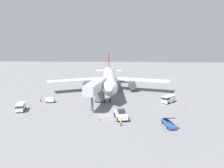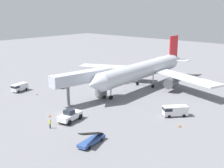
{
  "view_description": "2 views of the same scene",
  "coord_description": "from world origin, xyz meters",
  "px_view_note": "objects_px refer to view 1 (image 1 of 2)",
  "views": [
    {
      "loc": [
        4.63,
        -62.79,
        19.85
      ],
      "look_at": [
        0.38,
        21.16,
        4.52
      ],
      "focal_mm": 40.43,
      "sensor_mm": 36.0,
      "label": 1
    },
    {
      "loc": [
        49.12,
        -40.6,
        22.66
      ],
      "look_at": [
        -1.29,
        16.02,
        3.44
      ],
      "focal_mm": 48.78,
      "sensor_mm": 36.0,
      "label": 2
    }
  ],
  "objects_px": {
    "airplane_at_gate": "(109,78)",
    "safety_cone_charlie": "(185,106)",
    "ground_crew_worker_foreground": "(121,122)",
    "ground_crew_worker_midground": "(41,99)",
    "pushback_tug": "(121,115)",
    "service_van_near_left": "(20,107)",
    "safety_cone_bravo": "(46,109)",
    "baggage_cart_mid_right": "(50,100)",
    "safety_cone_alpha": "(100,119)",
    "belt_loader_truck": "(169,123)",
    "service_van_near_right": "(168,99)",
    "jet_bridge": "(96,87)"
  },
  "relations": [
    {
      "from": "belt_loader_truck",
      "to": "baggage_cart_mid_right",
      "type": "bearing_deg",
      "value": 149.07
    },
    {
      "from": "belt_loader_truck",
      "to": "safety_cone_charlie",
      "type": "distance_m",
      "value": 18.35
    },
    {
      "from": "baggage_cart_mid_right",
      "to": "jet_bridge",
      "type": "bearing_deg",
      "value": -14.64
    },
    {
      "from": "ground_crew_worker_foreground",
      "to": "ground_crew_worker_midground",
      "type": "bearing_deg",
      "value": 140.22
    },
    {
      "from": "safety_cone_charlie",
      "to": "service_van_near_right",
      "type": "bearing_deg",
      "value": 130.72
    },
    {
      "from": "service_van_near_left",
      "to": "safety_cone_bravo",
      "type": "relative_size",
      "value": 9.65
    },
    {
      "from": "airplane_at_gate",
      "to": "safety_cone_charlie",
      "type": "xyz_separation_m",
      "value": [
        23.27,
        -20.25,
        -4.76
      ]
    },
    {
      "from": "belt_loader_truck",
      "to": "service_van_near_left",
      "type": "height_order",
      "value": "belt_loader_truck"
    },
    {
      "from": "pushback_tug",
      "to": "service_van_near_left",
      "type": "height_order",
      "value": "pushback_tug"
    },
    {
      "from": "airplane_at_gate",
      "to": "jet_bridge",
      "type": "height_order",
      "value": "airplane_at_gate"
    },
    {
      "from": "ground_crew_worker_midground",
      "to": "safety_cone_bravo",
      "type": "xyz_separation_m",
      "value": [
        4.61,
        -9.75,
        -0.64
      ]
    },
    {
      "from": "service_van_near_left",
      "to": "service_van_near_right",
      "type": "relative_size",
      "value": 0.95
    },
    {
      "from": "baggage_cart_mid_right",
      "to": "safety_cone_charlie",
      "type": "bearing_deg",
      "value": -4.45
    },
    {
      "from": "service_van_near_left",
      "to": "safety_cone_charlie",
      "type": "bearing_deg",
      "value": 8.09
    },
    {
      "from": "belt_loader_truck",
      "to": "ground_crew_worker_midground",
      "type": "xyz_separation_m",
      "value": [
        -36.75,
        21.1,
        0.15
      ]
    },
    {
      "from": "service_van_near_left",
      "to": "ground_crew_worker_midground",
      "type": "height_order",
      "value": "service_van_near_left"
    },
    {
      "from": "jet_bridge",
      "to": "baggage_cart_mid_right",
      "type": "bearing_deg",
      "value": 165.36
    },
    {
      "from": "ground_crew_worker_foreground",
      "to": "safety_cone_bravo",
      "type": "distance_m",
      "value": 24.28
    },
    {
      "from": "ground_crew_worker_midground",
      "to": "safety_cone_alpha",
      "type": "bearing_deg",
      "value": -40.51
    },
    {
      "from": "airplane_at_gate",
      "to": "service_van_near_right",
      "type": "distance_m",
      "value": 25.18
    },
    {
      "from": "pushback_tug",
      "to": "safety_cone_charlie",
      "type": "height_order",
      "value": "pushback_tug"
    },
    {
      "from": "pushback_tug",
      "to": "baggage_cart_mid_right",
      "type": "distance_m",
      "value": 27.07
    },
    {
      "from": "service_van_near_right",
      "to": "safety_cone_charlie",
      "type": "relative_size",
      "value": 7.89
    },
    {
      "from": "jet_bridge",
      "to": "pushback_tug",
      "type": "xyz_separation_m",
      "value": [
        7.43,
        -11.4,
        -4.59
      ]
    },
    {
      "from": "service_van_near_left",
      "to": "ground_crew_worker_midground",
      "type": "relative_size",
      "value": 2.94
    },
    {
      "from": "jet_bridge",
      "to": "safety_cone_alpha",
      "type": "bearing_deg",
      "value": -79.72
    },
    {
      "from": "pushback_tug",
      "to": "ground_crew_worker_midground",
      "type": "distance_m",
      "value": 30.59
    },
    {
      "from": "safety_cone_alpha",
      "to": "safety_cone_charlie",
      "type": "relative_size",
      "value": 1.04
    },
    {
      "from": "service_van_near_right",
      "to": "belt_loader_truck",
      "type": "bearing_deg",
      "value": -99.33
    },
    {
      "from": "baggage_cart_mid_right",
      "to": "safety_cone_bravo",
      "type": "xyz_separation_m",
      "value": [
        1.15,
        -8.59,
        -0.54
      ]
    },
    {
      "from": "service_van_near_left",
      "to": "ground_crew_worker_midground",
      "type": "xyz_separation_m",
      "value": [
        1.99,
        10.89,
        -0.33
      ]
    },
    {
      "from": "ground_crew_worker_foreground",
      "to": "service_van_near_right",
      "type": "bearing_deg",
      "value": 56.49
    },
    {
      "from": "pushback_tug",
      "to": "ground_crew_worker_midground",
      "type": "xyz_separation_m",
      "value": [
        -25.8,
        16.44,
        -0.27
      ]
    },
    {
      "from": "belt_loader_truck",
      "to": "ground_crew_worker_foreground",
      "type": "height_order",
      "value": "belt_loader_truck"
    },
    {
      "from": "jet_bridge",
      "to": "ground_crew_worker_midground",
      "type": "relative_size",
      "value": 9.71
    },
    {
      "from": "belt_loader_truck",
      "to": "ground_crew_worker_foreground",
      "type": "bearing_deg",
      "value": -177.8
    },
    {
      "from": "pushback_tug",
      "to": "baggage_cart_mid_right",
      "type": "height_order",
      "value": "pushback_tug"
    },
    {
      "from": "service_van_near_right",
      "to": "safety_cone_alpha",
      "type": "relative_size",
      "value": 7.57
    },
    {
      "from": "ground_crew_worker_foreground",
      "to": "safety_cone_alpha",
      "type": "distance_m",
      "value": 6.51
    },
    {
      "from": "service_van_near_right",
      "to": "ground_crew_worker_midground",
      "type": "relative_size",
      "value": 3.08
    },
    {
      "from": "ground_crew_worker_midground",
      "to": "belt_loader_truck",
      "type": "bearing_deg",
      "value": -29.86
    },
    {
      "from": "jet_bridge",
      "to": "service_van_near_right",
      "type": "height_order",
      "value": "jet_bridge"
    },
    {
      "from": "service_van_near_right",
      "to": "ground_crew_worker_midground",
      "type": "bearing_deg",
      "value": -179.64
    },
    {
      "from": "pushback_tug",
      "to": "service_van_near_right",
      "type": "bearing_deg",
      "value": 49.11
    },
    {
      "from": "safety_cone_charlie",
      "to": "belt_loader_truck",
      "type": "bearing_deg",
      "value": -113.94
    },
    {
      "from": "jet_bridge",
      "to": "safety_cone_bravo",
      "type": "height_order",
      "value": "jet_bridge"
    },
    {
      "from": "pushback_tug",
      "to": "safety_cone_charlie",
      "type": "bearing_deg",
      "value": 33.38
    },
    {
      "from": "pushback_tug",
      "to": "belt_loader_truck",
      "type": "distance_m",
      "value": 11.91
    },
    {
      "from": "ground_crew_worker_foreground",
      "to": "safety_cone_alpha",
      "type": "relative_size",
      "value": 2.65
    },
    {
      "from": "airplane_at_gate",
      "to": "baggage_cart_mid_right",
      "type": "distance_m",
      "value": 24.8
    }
  ]
}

